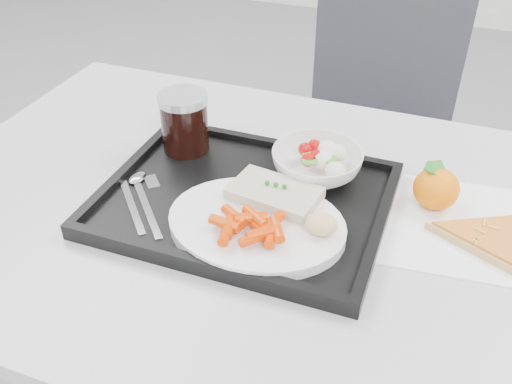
{
  "coord_description": "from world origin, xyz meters",
  "views": [
    {
      "loc": [
        0.23,
        -0.39,
        1.31
      ],
      "look_at": [
        -0.03,
        0.31,
        0.77
      ],
      "focal_mm": 40.0,
      "sensor_mm": 36.0,
      "label": 1
    }
  ],
  "objects_px": {
    "tangerine": "(436,188)",
    "table": "(270,240)",
    "chair": "(375,114)",
    "pizza_slice": "(488,238)",
    "salad_bowl": "(317,163)",
    "dinner_plate": "(256,225)",
    "cola_glass": "(184,121)",
    "tray": "(245,201)"
  },
  "relations": [
    {
      "from": "tangerine",
      "to": "table",
      "type": "bearing_deg",
      "value": -158.13
    },
    {
      "from": "table",
      "to": "chair",
      "type": "relative_size",
      "value": 1.29
    },
    {
      "from": "pizza_slice",
      "to": "chair",
      "type": "bearing_deg",
      "value": 110.95
    },
    {
      "from": "salad_bowl",
      "to": "table",
      "type": "bearing_deg",
      "value": -116.14
    },
    {
      "from": "pizza_slice",
      "to": "dinner_plate",
      "type": "bearing_deg",
      "value": -161.74
    },
    {
      "from": "chair",
      "to": "pizza_slice",
      "type": "xyz_separation_m",
      "value": [
        0.29,
        -0.75,
        0.22
      ]
    },
    {
      "from": "cola_glass",
      "to": "pizza_slice",
      "type": "height_order",
      "value": "cola_glass"
    },
    {
      "from": "salad_bowl",
      "to": "pizza_slice",
      "type": "xyz_separation_m",
      "value": [
        0.28,
        -0.06,
        -0.03
      ]
    },
    {
      "from": "table",
      "to": "chair",
      "type": "distance_m",
      "value": 0.79
    },
    {
      "from": "cola_glass",
      "to": "tangerine",
      "type": "bearing_deg",
      "value": 0.12
    },
    {
      "from": "chair",
      "to": "salad_bowl",
      "type": "relative_size",
      "value": 6.11
    },
    {
      "from": "tray",
      "to": "tangerine",
      "type": "xyz_separation_m",
      "value": [
        0.29,
        0.1,
        0.03
      ]
    },
    {
      "from": "table",
      "to": "tangerine",
      "type": "distance_m",
      "value": 0.28
    },
    {
      "from": "cola_glass",
      "to": "table",
      "type": "bearing_deg",
      "value": -26.08
    },
    {
      "from": "table",
      "to": "tray",
      "type": "bearing_deg",
      "value": -170.03
    },
    {
      "from": "chair",
      "to": "tray",
      "type": "distance_m",
      "value": 0.82
    },
    {
      "from": "table",
      "to": "pizza_slice",
      "type": "distance_m",
      "value": 0.34
    },
    {
      "from": "dinner_plate",
      "to": "salad_bowl",
      "type": "distance_m",
      "value": 0.18
    },
    {
      "from": "cola_glass",
      "to": "pizza_slice",
      "type": "relative_size",
      "value": 0.58
    },
    {
      "from": "dinner_plate",
      "to": "tangerine",
      "type": "bearing_deg",
      "value": 35.53
    },
    {
      "from": "chair",
      "to": "salad_bowl",
      "type": "bearing_deg",
      "value": -89.72
    },
    {
      "from": "tangerine",
      "to": "pizza_slice",
      "type": "bearing_deg",
      "value": -36.58
    },
    {
      "from": "chair",
      "to": "tangerine",
      "type": "bearing_deg",
      "value": -73.7
    },
    {
      "from": "salad_bowl",
      "to": "cola_glass",
      "type": "relative_size",
      "value": 1.41
    },
    {
      "from": "chair",
      "to": "tangerine",
      "type": "distance_m",
      "value": 0.75
    },
    {
      "from": "table",
      "to": "salad_bowl",
      "type": "distance_m",
      "value": 0.15
    },
    {
      "from": "salad_bowl",
      "to": "pizza_slice",
      "type": "relative_size",
      "value": 0.81
    },
    {
      "from": "pizza_slice",
      "to": "tray",
      "type": "bearing_deg",
      "value": -173.69
    },
    {
      "from": "salad_bowl",
      "to": "chair",
      "type": "bearing_deg",
      "value": 90.28
    },
    {
      "from": "table",
      "to": "salad_bowl",
      "type": "bearing_deg",
      "value": 63.86
    },
    {
      "from": "chair",
      "to": "dinner_plate",
      "type": "xyz_separation_m",
      "value": [
        -0.04,
        -0.85,
        0.24
      ]
    },
    {
      "from": "table",
      "to": "pizza_slice",
      "type": "bearing_deg",
      "value": 5.84
    },
    {
      "from": "chair",
      "to": "dinner_plate",
      "type": "distance_m",
      "value": 0.89
    },
    {
      "from": "dinner_plate",
      "to": "pizza_slice",
      "type": "xyz_separation_m",
      "value": [
        0.33,
        0.11,
        -0.01
      ]
    },
    {
      "from": "dinner_plate",
      "to": "tangerine",
      "type": "relative_size",
      "value": 3.45
    },
    {
      "from": "salad_bowl",
      "to": "dinner_plate",
      "type": "bearing_deg",
      "value": -104.64
    },
    {
      "from": "dinner_plate",
      "to": "salad_bowl",
      "type": "height_order",
      "value": "salad_bowl"
    },
    {
      "from": "salad_bowl",
      "to": "cola_glass",
      "type": "distance_m",
      "value": 0.25
    },
    {
      "from": "tangerine",
      "to": "pizza_slice",
      "type": "distance_m",
      "value": 0.11
    },
    {
      "from": "dinner_plate",
      "to": "pizza_slice",
      "type": "bearing_deg",
      "value": 18.26
    },
    {
      "from": "dinner_plate",
      "to": "cola_glass",
      "type": "xyz_separation_m",
      "value": [
        -0.2,
        0.17,
        0.05
      ]
    },
    {
      "from": "dinner_plate",
      "to": "pizza_slice",
      "type": "height_order",
      "value": "dinner_plate"
    }
  ]
}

